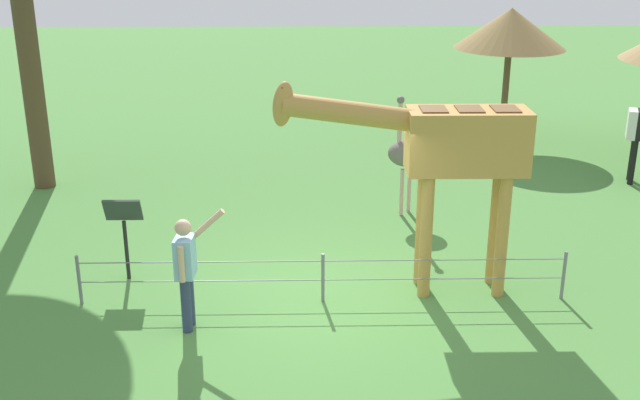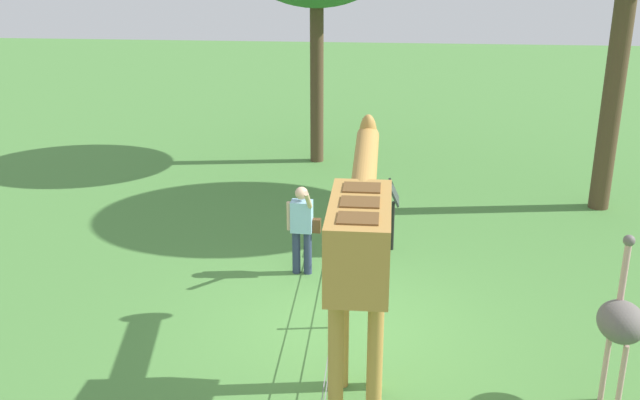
# 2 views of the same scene
# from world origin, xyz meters

# --- Properties ---
(ground_plane) EXTENTS (60.00, 60.00, 0.00)m
(ground_plane) POSITION_xyz_m (0.00, 0.00, 0.00)
(ground_plane) COLOR #4C843D
(giraffe) EXTENTS (3.62, 0.71, 3.18)m
(giraffe) POSITION_xyz_m (-1.75, -0.31, 2.17)
(giraffe) COLOR #BC8942
(giraffe) RESTS_ON ground_plane
(visitor) EXTENTS (0.67, 0.59, 1.68)m
(visitor) POSITION_xyz_m (1.83, 0.78, 0.90)
(visitor) COLOR navy
(visitor) RESTS_ON ground_plane
(ostrich) EXTENTS (0.70, 0.56, 2.25)m
(ostrich) POSITION_xyz_m (-1.63, -3.48, 1.18)
(ostrich) COLOR #CC9E93
(ostrich) RESTS_ON ground_plane
(shade_hut_far) EXTENTS (2.66, 2.66, 3.24)m
(shade_hut_far) POSITION_xyz_m (-4.70, -8.54, 2.75)
(shade_hut_far) COLOR brown
(shade_hut_far) RESTS_ON ground_plane
(info_sign) EXTENTS (0.56, 0.21, 1.32)m
(info_sign) POSITION_xyz_m (2.99, -0.77, 0.95)
(info_sign) COLOR black
(info_sign) RESTS_ON ground_plane
(wire_fence) EXTENTS (7.05, 0.05, 0.75)m
(wire_fence) POSITION_xyz_m (0.00, 0.05, 0.40)
(wire_fence) COLOR slate
(wire_fence) RESTS_ON ground_plane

